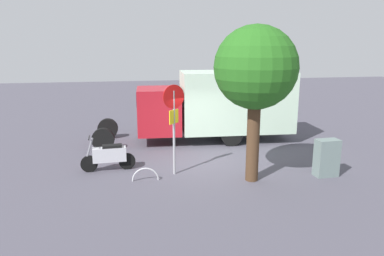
{
  "coord_description": "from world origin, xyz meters",
  "views": [
    {
      "loc": [
        2.67,
        12.13,
        4.2
      ],
      "look_at": [
        0.29,
        -0.81,
        1.13
      ],
      "focal_mm": 34.05,
      "sensor_mm": 36.0,
      "label": 1
    }
  ],
  "objects": [
    {
      "name": "motorcycle",
      "position": [
        3.29,
        0.13,
        0.52
      ],
      "size": [
        1.81,
        0.55,
        1.2
      ],
      "rotation": [
        0.0,
        0.0,
        0.05
      ],
      "color": "black",
      "rests_on": "ground"
    },
    {
      "name": "box_truck_near",
      "position": [
        -1.17,
        -3.05,
        1.66
      ],
      "size": [
        8.6,
        2.65,
        3.02
      ],
      "rotation": [
        0.0,
        0.0,
        -0.06
      ],
      "color": "black",
      "rests_on": "ground"
    },
    {
      "name": "utility_cabinet",
      "position": [
        -3.62,
        1.93,
        0.61
      ],
      "size": [
        0.75,
        0.46,
        1.21
      ],
      "primitive_type": "cube",
      "rotation": [
        0.0,
        0.0,
        0.05
      ],
      "color": "slate",
      "rests_on": "ground"
    },
    {
      "name": "bike_rack_hoop",
      "position": [
        2.16,
        1.3,
        0.0
      ],
      "size": [
        0.85,
        0.09,
        0.85
      ],
      "primitive_type": "torus",
      "rotation": [
        1.57,
        0.0,
        -0.05
      ],
      "color": "#B7B7BC",
      "rests_on": "ground"
    },
    {
      "name": "stop_sign",
      "position": [
        1.18,
        0.88,
        1.96
      ],
      "size": [
        0.71,
        0.33,
        2.95
      ],
      "color": "#9E9EA3",
      "rests_on": "ground"
    },
    {
      "name": "street_tree",
      "position": [
        -1.13,
        1.85,
        3.45
      ],
      "size": [
        2.49,
        2.49,
        4.75
      ],
      "color": "#47301E",
      "rests_on": "ground"
    },
    {
      "name": "ground_plane",
      "position": [
        0.0,
        0.0,
        0.0
      ],
      "size": [
        60.0,
        60.0,
        0.0
      ],
      "primitive_type": "plane",
      "color": "#4A4854"
    }
  ]
}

